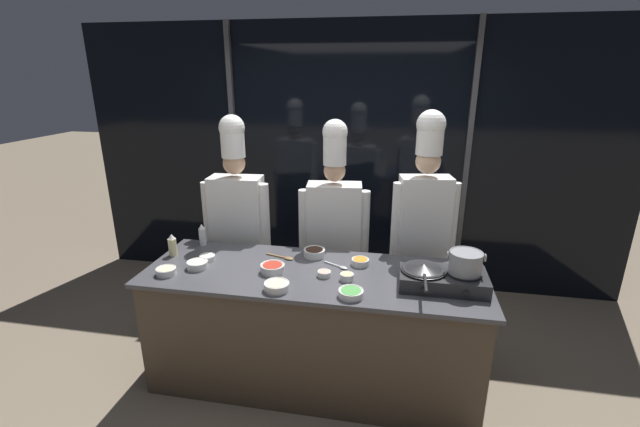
{
  "coord_description": "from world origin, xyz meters",
  "views": [
    {
      "loc": [
        0.54,
        -2.65,
        2.22
      ],
      "look_at": [
        0.0,
        0.25,
        1.24
      ],
      "focal_mm": 24.0,
      "sensor_mm": 36.0,
      "label": 1
    }
  ],
  "objects_px": {
    "squeeze_bottle_oil": "(172,245)",
    "prep_bowl_soy_glaze": "(314,252)",
    "prep_bowl_scallions": "(351,293)",
    "frying_pan": "(424,267)",
    "prep_bowl_ginger": "(347,276)",
    "prep_bowl_chicken": "(277,286)",
    "chef_sous": "(334,219)",
    "squeeze_bottle_clear": "(202,235)",
    "serving_spoon_slotted": "(285,257)",
    "prep_bowl_chili_flakes": "(273,268)",
    "prep_bowl_bean_sprouts": "(197,264)",
    "chef_head": "(237,212)",
    "chef_line": "(424,213)",
    "prep_bowl_rice": "(207,257)",
    "serving_spoon_solid": "(340,267)",
    "portable_stove": "(443,279)",
    "prep_bowl_noodles": "(166,271)",
    "prep_bowl_carrots": "(360,261)",
    "prep_bowl_shrimp": "(324,273)",
    "stock_pot": "(466,262)"
  },
  "relations": [
    {
      "from": "prep_bowl_scallions",
      "to": "serving_spoon_slotted",
      "type": "relative_size",
      "value": 0.68
    },
    {
      "from": "prep_bowl_ginger",
      "to": "chef_sous",
      "type": "bearing_deg",
      "value": 105.0
    },
    {
      "from": "portable_stove",
      "to": "serving_spoon_slotted",
      "type": "xyz_separation_m",
      "value": [
        -1.12,
        0.24,
        -0.05
      ]
    },
    {
      "from": "squeeze_bottle_clear",
      "to": "prep_bowl_noodles",
      "type": "bearing_deg",
      "value": -91.65
    },
    {
      "from": "portable_stove",
      "to": "frying_pan",
      "type": "distance_m",
      "value": 0.15
    },
    {
      "from": "prep_bowl_rice",
      "to": "prep_bowl_shrimp",
      "type": "bearing_deg",
      "value": -6.83
    },
    {
      "from": "prep_bowl_shrimp",
      "to": "prep_bowl_bean_sprouts",
      "type": "bearing_deg",
      "value": -177.62
    },
    {
      "from": "prep_bowl_soy_glaze",
      "to": "frying_pan",
      "type": "bearing_deg",
      "value": -22.42
    },
    {
      "from": "portable_stove",
      "to": "prep_bowl_noodles",
      "type": "relative_size",
      "value": 4.03
    },
    {
      "from": "portable_stove",
      "to": "prep_bowl_shrimp",
      "type": "height_order",
      "value": "portable_stove"
    },
    {
      "from": "prep_bowl_chili_flakes",
      "to": "prep_bowl_rice",
      "type": "bearing_deg",
      "value": 168.39
    },
    {
      "from": "frying_pan",
      "to": "prep_bowl_ginger",
      "type": "height_order",
      "value": "frying_pan"
    },
    {
      "from": "frying_pan",
      "to": "chef_line",
      "type": "distance_m",
      "value": 0.73
    },
    {
      "from": "chef_head",
      "to": "chef_line",
      "type": "bearing_deg",
      "value": 177.84
    },
    {
      "from": "frying_pan",
      "to": "prep_bowl_carrots",
      "type": "bearing_deg",
      "value": 151.26
    },
    {
      "from": "prep_bowl_rice",
      "to": "serving_spoon_slotted",
      "type": "distance_m",
      "value": 0.57
    },
    {
      "from": "squeeze_bottle_clear",
      "to": "prep_bowl_ginger",
      "type": "relative_size",
      "value": 1.92
    },
    {
      "from": "serving_spoon_solid",
      "to": "prep_bowl_bean_sprouts",
      "type": "bearing_deg",
      "value": -168.89
    },
    {
      "from": "prep_bowl_chicken",
      "to": "prep_bowl_carrots",
      "type": "height_order",
      "value": "prep_bowl_chicken"
    },
    {
      "from": "prep_bowl_soy_glaze",
      "to": "prep_bowl_carrots",
      "type": "distance_m",
      "value": 0.37
    },
    {
      "from": "prep_bowl_chicken",
      "to": "chef_sous",
      "type": "xyz_separation_m",
      "value": [
        0.21,
        1.0,
        0.12
      ]
    },
    {
      "from": "squeeze_bottle_clear",
      "to": "chef_head",
      "type": "bearing_deg",
      "value": 57.3
    },
    {
      "from": "prep_bowl_noodles",
      "to": "prep_bowl_chicken",
      "type": "distance_m",
      "value": 0.81
    },
    {
      "from": "prep_bowl_ginger",
      "to": "prep_bowl_rice",
      "type": "bearing_deg",
      "value": 172.74
    },
    {
      "from": "portable_stove",
      "to": "prep_bowl_carrots",
      "type": "xyz_separation_m",
      "value": [
        -0.56,
        0.23,
        -0.03
      ]
    },
    {
      "from": "stock_pot",
      "to": "prep_bowl_scallions",
      "type": "bearing_deg",
      "value": -160.96
    },
    {
      "from": "stock_pot",
      "to": "chef_sous",
      "type": "bearing_deg",
      "value": 141.64
    },
    {
      "from": "squeeze_bottle_clear",
      "to": "prep_bowl_rice",
      "type": "xyz_separation_m",
      "value": [
        0.16,
        -0.26,
        -0.06
      ]
    },
    {
      "from": "prep_bowl_bean_sprouts",
      "to": "prep_bowl_noodles",
      "type": "bearing_deg",
      "value": -140.88
    },
    {
      "from": "squeeze_bottle_oil",
      "to": "prep_bowl_chili_flakes",
      "type": "distance_m",
      "value": 0.84
    },
    {
      "from": "prep_bowl_shrimp",
      "to": "prep_bowl_soy_glaze",
      "type": "bearing_deg",
      "value": 112.7
    },
    {
      "from": "prep_bowl_scallions",
      "to": "prep_bowl_bean_sprouts",
      "type": "bearing_deg",
      "value": 169.57
    },
    {
      "from": "prep_bowl_scallions",
      "to": "frying_pan",
      "type": "bearing_deg",
      "value": 28.0
    },
    {
      "from": "prep_bowl_rice",
      "to": "serving_spoon_slotted",
      "type": "xyz_separation_m",
      "value": [
        0.56,
        0.13,
        -0.01
      ]
    },
    {
      "from": "chef_line",
      "to": "prep_bowl_bean_sprouts",
      "type": "bearing_deg",
      "value": 14.77
    },
    {
      "from": "frying_pan",
      "to": "serving_spoon_solid",
      "type": "bearing_deg",
      "value": 163.62
    },
    {
      "from": "portable_stove",
      "to": "prep_bowl_scallions",
      "type": "distance_m",
      "value": 0.62
    },
    {
      "from": "frying_pan",
      "to": "serving_spoon_solid",
      "type": "distance_m",
      "value": 0.61
    },
    {
      "from": "squeeze_bottle_oil",
      "to": "prep_bowl_bean_sprouts",
      "type": "relative_size",
      "value": 1.16
    },
    {
      "from": "serving_spoon_slotted",
      "to": "prep_bowl_ginger",
      "type": "bearing_deg",
      "value": -27.69
    },
    {
      "from": "prep_bowl_bean_sprouts",
      "to": "prep_bowl_carrots",
      "type": "bearing_deg",
      "value": 13.09
    },
    {
      "from": "prep_bowl_shrimp",
      "to": "chef_head",
      "type": "height_order",
      "value": "chef_head"
    },
    {
      "from": "squeeze_bottle_oil",
      "to": "prep_bowl_soy_glaze",
      "type": "bearing_deg",
      "value": 9.54
    },
    {
      "from": "prep_bowl_rice",
      "to": "prep_bowl_chili_flakes",
      "type": "bearing_deg",
      "value": -11.61
    },
    {
      "from": "prep_bowl_bean_sprouts",
      "to": "prep_bowl_scallions",
      "type": "bearing_deg",
      "value": -10.43
    },
    {
      "from": "chef_head",
      "to": "prep_bowl_chicken",
      "type": "bearing_deg",
      "value": 120.2
    },
    {
      "from": "prep_bowl_chicken",
      "to": "prep_bowl_chili_flakes",
      "type": "bearing_deg",
      "value": 112.43
    },
    {
      "from": "squeeze_bottle_oil",
      "to": "prep_bowl_chicken",
      "type": "height_order",
      "value": "squeeze_bottle_oil"
    },
    {
      "from": "chef_sous",
      "to": "squeeze_bottle_clear",
      "type": "bearing_deg",
      "value": 14.15
    },
    {
      "from": "squeeze_bottle_oil",
      "to": "chef_head",
      "type": "distance_m",
      "value": 0.63
    }
  ]
}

